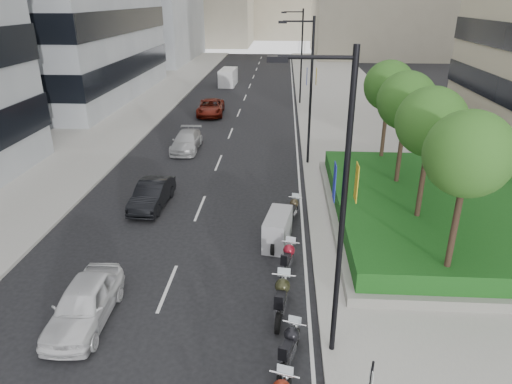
# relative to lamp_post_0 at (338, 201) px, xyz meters

# --- Properties ---
(ground) EXTENTS (160.00, 160.00, 0.00)m
(ground) POSITION_rel_lamp_post_0_xyz_m (-4.14, -1.00, -5.07)
(ground) COLOR black
(ground) RESTS_ON ground
(sidewalk_right) EXTENTS (10.00, 100.00, 0.15)m
(sidewalk_right) POSITION_rel_lamp_post_0_xyz_m (4.86, 29.00, -4.99)
(sidewalk_right) COLOR #9E9B93
(sidewalk_right) RESTS_ON ground
(sidewalk_left) EXTENTS (8.00, 100.00, 0.15)m
(sidewalk_left) POSITION_rel_lamp_post_0_xyz_m (-16.14, 29.00, -4.99)
(sidewalk_left) COLOR #9E9B93
(sidewalk_left) RESTS_ON ground
(lane_edge) EXTENTS (0.12, 100.00, 0.01)m
(lane_edge) POSITION_rel_lamp_post_0_xyz_m (-0.44, 29.00, -5.06)
(lane_edge) COLOR silver
(lane_edge) RESTS_ON ground
(lane_centre) EXTENTS (0.12, 100.00, 0.01)m
(lane_centre) POSITION_rel_lamp_post_0_xyz_m (-5.64, 29.00, -5.06)
(lane_centre) COLOR silver
(lane_centre) RESTS_ON ground
(planter) EXTENTS (10.00, 14.00, 0.40)m
(planter) POSITION_rel_lamp_post_0_xyz_m (5.86, 9.00, -4.72)
(planter) COLOR gray
(planter) RESTS_ON sidewalk_right
(hedge) EXTENTS (9.40, 13.40, 0.80)m
(hedge) POSITION_rel_lamp_post_0_xyz_m (5.86, 9.00, -4.12)
(hedge) COLOR #134313
(hedge) RESTS_ON planter
(tree_0) EXTENTS (2.80, 2.80, 6.30)m
(tree_0) POSITION_rel_lamp_post_0_xyz_m (4.36, 3.00, 0.36)
(tree_0) COLOR #332319
(tree_0) RESTS_ON planter
(tree_1) EXTENTS (2.80, 2.80, 6.30)m
(tree_1) POSITION_rel_lamp_post_0_xyz_m (4.36, 7.00, 0.36)
(tree_1) COLOR #332319
(tree_1) RESTS_ON planter
(tree_2) EXTENTS (2.80, 2.80, 6.30)m
(tree_2) POSITION_rel_lamp_post_0_xyz_m (4.36, 11.00, 0.36)
(tree_2) COLOR #332319
(tree_2) RESTS_ON planter
(tree_3) EXTENTS (2.80, 2.80, 6.30)m
(tree_3) POSITION_rel_lamp_post_0_xyz_m (4.36, 15.00, 0.36)
(tree_3) COLOR #332319
(tree_3) RESTS_ON planter
(lamp_post_0) EXTENTS (2.34, 0.45, 9.00)m
(lamp_post_0) POSITION_rel_lamp_post_0_xyz_m (0.00, 0.00, 0.00)
(lamp_post_0) COLOR black
(lamp_post_0) RESTS_ON ground
(lamp_post_1) EXTENTS (2.34, 0.45, 9.00)m
(lamp_post_1) POSITION_rel_lamp_post_0_xyz_m (0.00, 17.00, 0.00)
(lamp_post_1) COLOR black
(lamp_post_1) RESTS_ON ground
(lamp_post_2) EXTENTS (2.34, 0.45, 9.00)m
(lamp_post_2) POSITION_rel_lamp_post_0_xyz_m (0.00, 35.00, 0.00)
(lamp_post_2) COLOR black
(lamp_post_2) RESTS_ON ground
(motorcycle_2) EXTENTS (0.86, 2.11, 1.07)m
(motorcycle_2) POSITION_rel_lamp_post_0_xyz_m (-1.14, -0.49, -4.49)
(motorcycle_2) COLOR black
(motorcycle_2) RESTS_ON ground
(motorcycle_3) EXTENTS (0.82, 2.46, 1.23)m
(motorcycle_3) POSITION_rel_lamp_post_0_xyz_m (-1.40, 1.74, -4.41)
(motorcycle_3) COLOR black
(motorcycle_3) RESTS_ON ground
(motorcycle_4) EXTENTS (0.74, 2.13, 1.07)m
(motorcycle_4) POSITION_rel_lamp_post_0_xyz_m (-1.18, 4.38, -4.49)
(motorcycle_4) COLOR black
(motorcycle_4) RESTS_ON ground
(motorcycle_5) EXTENTS (1.30, 2.44, 1.41)m
(motorcycle_5) POSITION_rel_lamp_post_0_xyz_m (-1.61, 6.56, -4.36)
(motorcycle_5) COLOR black
(motorcycle_5) RESTS_ON ground
(motorcycle_6) EXTENTS (0.71, 1.97, 0.99)m
(motorcycle_6) POSITION_rel_lamp_post_0_xyz_m (-0.90, 9.00, -4.53)
(motorcycle_6) COLOR black
(motorcycle_6) RESTS_ON ground
(car_a) EXTENTS (1.76, 4.18, 1.41)m
(car_a) POSITION_rel_lamp_post_0_xyz_m (-7.88, 0.98, -4.36)
(car_a) COLOR silver
(car_a) RESTS_ON ground
(car_b) EXTENTS (1.60, 4.10, 1.33)m
(car_b) POSITION_rel_lamp_post_0_xyz_m (-8.11, 10.08, -4.40)
(car_b) COLOR black
(car_b) RESTS_ON ground
(car_c) EXTENTS (1.87, 4.46, 1.28)m
(car_c) POSITION_rel_lamp_post_0_xyz_m (-8.24, 19.54, -4.42)
(car_c) COLOR #ABACAE
(car_c) RESTS_ON ground
(car_d) EXTENTS (2.63, 5.12, 1.38)m
(car_d) POSITION_rel_lamp_post_0_xyz_m (-8.14, 30.06, -4.37)
(car_d) COLOR maroon
(car_d) RESTS_ON ground
(delivery_van) EXTENTS (1.94, 4.67, 1.93)m
(delivery_van) POSITION_rel_lamp_post_0_xyz_m (-8.31, 45.15, -4.16)
(delivery_van) COLOR white
(delivery_van) RESTS_ON ground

